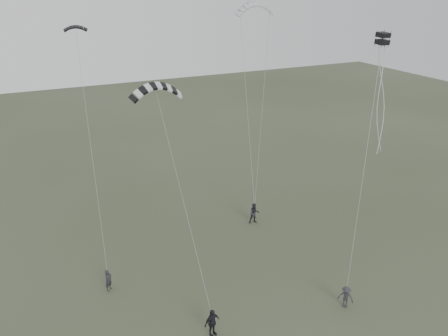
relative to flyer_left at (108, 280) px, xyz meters
name	(u,v)px	position (x,y,z in m)	size (l,w,h in m)	color
ground	(247,301)	(7.91, -4.98, -0.78)	(140.00, 140.00, 0.00)	#353C28
flyer_left	(108,280)	(0.00, 0.00, 0.00)	(0.57, 0.37, 1.56)	black
flyer_right	(254,213)	(13.18, 3.71, 0.14)	(0.89, 0.70, 1.84)	#232328
flyer_center	(212,323)	(4.67, -6.71, 0.13)	(1.07, 0.44, 1.82)	black
flyer_far	(346,297)	(13.34, -8.09, -0.01)	(0.99, 0.57, 1.54)	#28282D
kite_dark_small	(75,27)	(0.96, 8.23, 15.53)	(1.58, 0.47, 0.52)	black
kite_pale_large	(255,4)	(16.64, 10.79, 16.60)	(3.44, 0.77, 1.45)	#B9BCBF
kite_striped	(156,86)	(4.55, 1.52, 12.41)	(3.31, 0.83, 1.27)	black
kite_box	(383,38)	(18.04, -3.39, 15.13)	(0.67, 0.67, 0.73)	black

